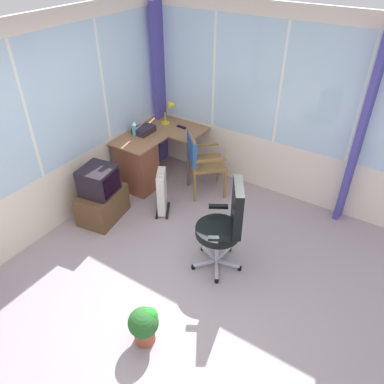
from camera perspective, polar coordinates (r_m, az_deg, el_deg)
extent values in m
cube|color=#9C8D93|center=(4.24, -1.86, -14.98)|extent=(5.64, 4.92, 0.06)
cube|color=beige|center=(5.07, -20.87, -1.38)|extent=(4.64, 0.06, 0.79)
cube|color=silver|center=(4.51, -24.01, 10.75)|extent=(4.54, 0.06, 1.57)
cube|color=beige|center=(4.27, -26.97, 21.36)|extent=(4.64, 0.06, 0.18)
cube|color=white|center=(4.51, -24.01, 10.75)|extent=(0.04, 0.07, 1.57)
cube|color=white|center=(5.18, -13.62, 15.72)|extent=(0.04, 0.07, 1.57)
cube|color=beige|center=(5.59, 11.84, 4.00)|extent=(0.06, 3.92, 0.79)
cube|color=silver|center=(5.09, 13.48, 15.41)|extent=(0.06, 3.85, 1.57)
cube|color=beige|center=(4.88, 15.00, 25.07)|extent=(0.06, 3.92, 0.18)
cube|color=white|center=(4.88, 24.39, 12.38)|extent=(0.07, 0.04, 1.57)
cube|color=white|center=(5.09, 13.48, 15.41)|extent=(0.07, 0.04, 1.57)
cube|color=white|center=(5.48, 3.53, 17.66)|extent=(0.07, 0.04, 1.57)
cube|color=#484197|center=(5.95, -4.89, 15.43)|extent=(0.26, 0.08, 2.44)
cube|color=#484197|center=(4.93, 24.29, 7.99)|extent=(0.26, 0.10, 2.44)
cube|color=#946643|center=(5.63, -6.23, 8.91)|extent=(1.24, 0.59, 0.02)
cube|color=#946643|center=(5.61, -0.33, 9.04)|extent=(0.59, 0.35, 0.02)
cube|color=brown|center=(5.55, -8.46, 3.79)|extent=(0.40, 0.55, 0.73)
cylinder|color=#4C4C51|center=(5.54, -0.58, 4.20)|extent=(0.04, 0.04, 0.74)
cylinder|color=#4C4C51|center=(5.59, -11.68, 3.68)|extent=(0.04, 0.04, 0.74)
cylinder|color=yellow|center=(5.87, -4.05, 10.44)|extent=(0.13, 0.13, 0.02)
cylinder|color=yellow|center=(5.84, -4.09, 11.22)|extent=(0.02, 0.02, 0.16)
cylinder|color=yellow|center=(5.80, -3.61, 12.76)|extent=(0.05, 0.09, 0.15)
cone|color=yellow|center=(5.80, -3.00, 13.13)|extent=(0.14, 0.14, 0.12)
cube|color=black|center=(5.72, -1.59, 9.83)|extent=(0.06, 0.15, 0.02)
cylinder|color=#49ABD8|center=(5.53, -8.74, 9.26)|extent=(0.06, 0.06, 0.16)
cone|color=white|center=(5.48, -8.84, 10.28)|extent=(0.06, 0.06, 0.06)
cube|color=#2A242B|center=(5.60, -7.31, 9.34)|extent=(0.30, 0.23, 0.09)
cylinder|color=olive|center=(5.37, 5.04, 1.12)|extent=(0.04, 0.04, 0.45)
cylinder|color=olive|center=(5.73, 3.94, 3.55)|extent=(0.04, 0.04, 0.45)
cylinder|color=olive|center=(5.29, 0.43, 0.64)|extent=(0.04, 0.04, 0.45)
cylinder|color=olive|center=(5.65, -0.41, 3.13)|extent=(0.04, 0.04, 0.45)
cube|color=olive|center=(5.37, 2.31, 4.35)|extent=(0.68, 0.68, 0.04)
cube|color=olive|center=(5.22, 0.00, 6.34)|extent=(0.34, 0.32, 0.43)
cube|color=#2C5492|center=(5.21, 0.00, 6.55)|extent=(0.37, 0.36, 0.36)
cube|color=olive|center=(5.10, 2.89, 4.84)|extent=(0.33, 0.34, 0.03)
cube|color=olive|center=(5.47, 1.86, 7.13)|extent=(0.33, 0.34, 0.03)
cube|color=#B7B7BF|center=(4.36, 3.74, -11.71)|extent=(0.26, 0.17, 0.02)
cylinder|color=black|center=(4.28, 3.75, -13.28)|extent=(0.05, 0.05, 0.05)
cube|color=#B7B7BF|center=(4.44, 5.47, -10.82)|extent=(0.10, 0.28, 0.02)
cylinder|color=black|center=(4.43, 7.23, -11.44)|extent=(0.05, 0.05, 0.05)
cube|color=#B7B7BF|center=(4.54, 4.75, -9.39)|extent=(0.28, 0.06, 0.02)
cylinder|color=black|center=(4.64, 5.73, -8.62)|extent=(0.05, 0.05, 0.05)
cube|color=#B7B7BF|center=(4.54, 2.65, -9.35)|extent=(0.14, 0.27, 0.02)
cylinder|color=black|center=(4.63, 1.62, -8.54)|extent=(0.05, 0.05, 0.05)
cube|color=#B7B7BF|center=(4.43, 1.97, -10.76)|extent=(0.23, 0.21, 0.02)
cylinder|color=black|center=(4.41, 0.20, -11.32)|extent=(0.05, 0.05, 0.05)
cylinder|color=#B7B7BF|center=(4.30, 3.83, -8.35)|extent=(0.05, 0.05, 0.41)
cylinder|color=black|center=(4.14, 3.96, -5.89)|extent=(0.50, 0.50, 0.09)
cube|color=black|center=(3.95, 6.87, -2.38)|extent=(0.41, 0.29, 0.56)
cube|color=black|center=(4.27, 3.97, -2.19)|extent=(0.16, 0.21, 0.04)
cube|color=black|center=(3.85, 4.10, -7.07)|extent=(0.16, 0.21, 0.04)
cube|color=brown|center=(5.14, -13.41, -1.88)|extent=(0.70, 0.54, 0.41)
cube|color=black|center=(4.92, -14.01, 1.71)|extent=(0.48, 0.46, 0.36)
cube|color=black|center=(4.82, -12.05, 1.19)|extent=(0.34, 0.07, 0.28)
cube|color=silver|center=(4.92, -4.77, -0.94)|extent=(0.07, 0.10, 0.60)
cube|color=silver|center=(4.95, -4.72, -0.65)|extent=(0.07, 0.10, 0.60)
cube|color=silver|center=(4.99, -4.67, -0.37)|extent=(0.07, 0.10, 0.60)
cube|color=silver|center=(5.02, -4.63, -0.09)|extent=(0.07, 0.10, 0.60)
cube|color=silver|center=(5.06, -4.58, 0.18)|extent=(0.07, 0.10, 0.60)
cube|color=silver|center=(5.09, -4.53, 0.45)|extent=(0.07, 0.10, 0.60)
cube|color=silver|center=(5.12, -4.49, 0.72)|extent=(0.07, 0.10, 0.60)
cube|color=silver|center=(5.16, -4.44, 0.99)|extent=(0.07, 0.10, 0.60)
cube|color=black|center=(5.22, -3.68, -2.81)|extent=(0.32, 0.21, 0.03)
cube|color=black|center=(5.24, -5.20, -2.78)|extent=(0.32, 0.21, 0.03)
cube|color=silver|center=(5.18, -4.41, 1.51)|extent=(0.09, 0.10, 0.42)
cylinder|color=#974F34|center=(3.82, -7.18, -20.67)|extent=(0.20, 0.20, 0.15)
sphere|color=#276128|center=(3.67, -7.40, -19.05)|extent=(0.29, 0.29, 0.29)
sphere|color=green|center=(3.64, -6.50, -18.14)|extent=(0.16, 0.16, 0.16)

